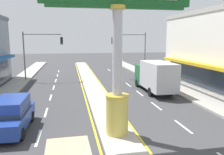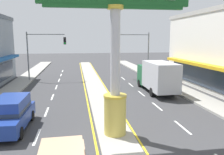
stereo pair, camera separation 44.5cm
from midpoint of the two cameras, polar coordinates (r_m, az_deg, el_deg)
median_strip at (r=26.08m, az=-3.94°, el=-1.98°), size 1.94×52.00×0.14m
sidewalk_left at (r=24.87m, az=-23.98°, el=-3.32°), size 2.32×60.00×0.18m
sidewalk_right at (r=26.42m, az=15.71°, el=-2.13°), size 2.32×60.00×0.18m
lane_markings at (r=24.77m, az=-3.65°, el=-2.75°), size 8.68×52.00×0.01m
district_sign at (r=11.91m, az=1.89°, el=6.30°), size 7.75×1.26×8.38m
traffic_light_left_side at (r=30.09m, az=-16.76°, el=7.20°), size 4.86×0.46×6.20m
traffic_light_right_side at (r=31.61m, az=6.50°, el=7.64°), size 4.86×0.46×6.20m
suv_near_right_lane at (r=14.70m, az=-23.29°, el=-8.27°), size 2.08×4.66×1.90m
box_truck_far_right_lane at (r=23.10m, az=11.76°, el=0.43°), size 2.29×6.91×3.12m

